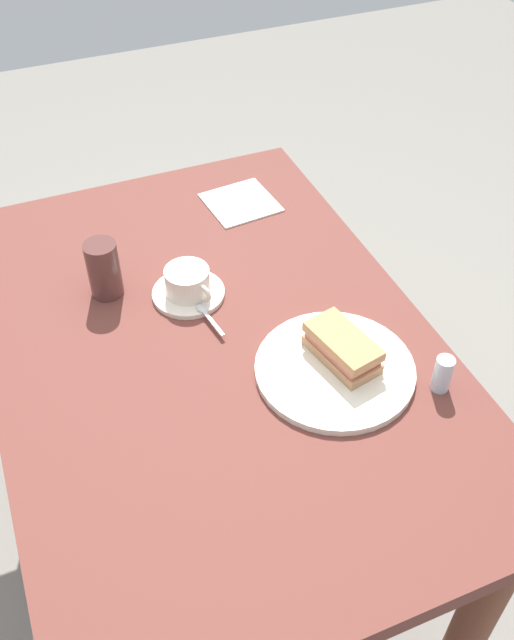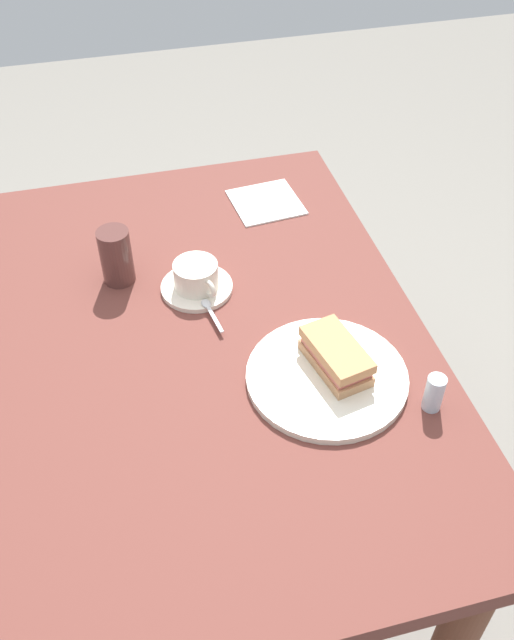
% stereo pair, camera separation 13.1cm
% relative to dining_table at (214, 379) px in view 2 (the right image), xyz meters
% --- Properties ---
extents(ground_plane, '(6.00, 6.00, 0.00)m').
position_rel_dining_table_xyz_m(ground_plane, '(0.00, 0.00, -0.60)').
color(ground_plane, gray).
extents(dining_table, '(1.17, 0.80, 0.72)m').
position_rel_dining_table_xyz_m(dining_table, '(0.00, 0.00, 0.00)').
color(dining_table, brown).
rests_on(dining_table, ground_plane).
extents(sandwich_plate, '(0.28, 0.28, 0.01)m').
position_rel_dining_table_xyz_m(sandwich_plate, '(0.16, 0.18, 0.13)').
color(sandwich_plate, silver).
rests_on(sandwich_plate, dining_table).
extents(sandwich_front, '(0.15, 0.10, 0.05)m').
position_rel_dining_table_xyz_m(sandwich_front, '(0.14, 0.19, 0.16)').
color(sandwich_front, tan).
rests_on(sandwich_front, sandwich_plate).
extents(coffee_saucer, '(0.14, 0.14, 0.01)m').
position_rel_dining_table_xyz_m(coffee_saucer, '(-0.14, -0.00, 0.13)').
color(coffee_saucer, silver).
rests_on(coffee_saucer, dining_table).
extents(coffee_cup, '(0.11, 0.09, 0.05)m').
position_rel_dining_table_xyz_m(coffee_cup, '(-0.14, -0.00, 0.16)').
color(coffee_cup, silver).
rests_on(coffee_cup, coffee_saucer).
extents(spoon, '(0.10, 0.03, 0.01)m').
position_rel_dining_table_xyz_m(spoon, '(-0.06, 0.01, 0.13)').
color(spoon, silver).
rests_on(spoon, coffee_saucer).
extents(napkin, '(0.16, 0.16, 0.00)m').
position_rel_dining_table_xyz_m(napkin, '(-0.39, 0.21, 0.12)').
color(napkin, white).
rests_on(napkin, dining_table).
extents(salt_shaker, '(0.03, 0.03, 0.07)m').
position_rel_dining_table_xyz_m(salt_shaker, '(0.26, 0.33, 0.16)').
color(salt_shaker, silver).
rests_on(salt_shaker, dining_table).
extents(drinking_glass, '(0.06, 0.06, 0.12)m').
position_rel_dining_table_xyz_m(drinking_glass, '(-0.21, -0.15, 0.18)').
color(drinking_glass, '#54302C').
rests_on(drinking_glass, dining_table).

